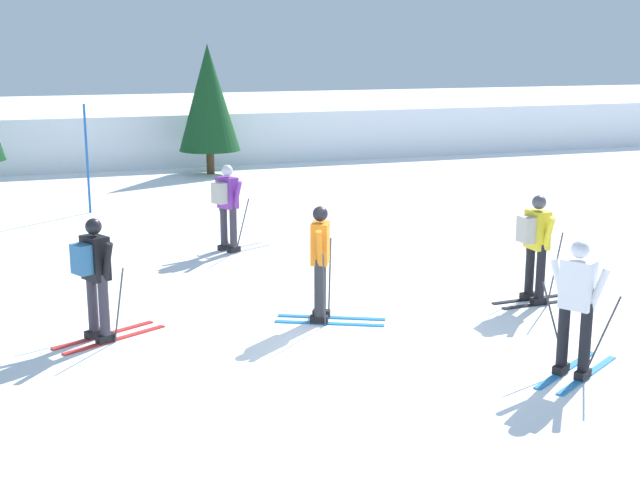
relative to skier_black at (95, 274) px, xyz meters
name	(u,v)px	position (x,y,z in m)	size (l,w,h in m)	color
ground_plane	(351,347)	(3.17, -1.35, -0.96)	(120.00, 120.00, 0.00)	white
far_snow_ridge	(135,131)	(3.17, 20.41, -0.10)	(80.00, 8.41, 1.71)	white
skier_black	(95,274)	(0.00, 0.00, 0.00)	(1.59, 1.06, 1.71)	red
skier_orange	(321,260)	(3.16, -0.17, -0.04)	(1.60, 1.04, 1.71)	#237AC6
skier_white	(577,305)	(5.35, -3.22, -0.04)	(1.56, 1.14, 1.71)	#237AC6
skier_purple	(227,204)	(2.85, 4.42, 0.00)	(1.59, 1.06, 1.71)	silver
skier_yellow	(536,243)	(6.60, -0.41, 0.00)	(1.61, 1.00, 1.71)	black
trail_marker_pole	(87,159)	(0.64, 9.40, 0.34)	(0.06, 0.06, 2.59)	#1E56AD
conifer_far_left	(209,98)	(4.70, 14.64, 1.39)	(1.89, 1.89, 3.97)	#513823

